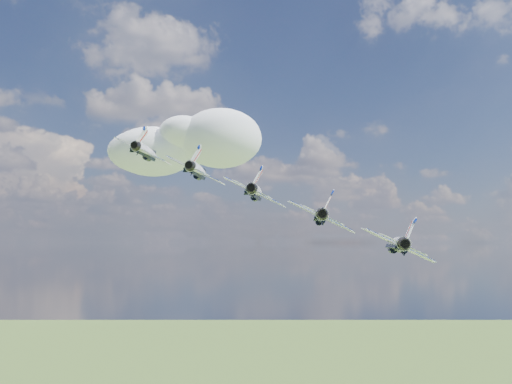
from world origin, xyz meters
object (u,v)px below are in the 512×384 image
object	(u,v)px
jet_2	(256,192)
jet_4	(397,244)
jet_3	(322,216)
jet_1	(198,171)
jet_0	(147,152)

from	to	relation	value
jet_2	jet_4	xyz separation A→B (m)	(13.73, -15.05, -7.46)
jet_4	jet_3	bearing A→B (deg)	156.85
jet_1	jet_2	xyz separation A→B (m)	(6.87, -7.52, -3.73)
jet_4	jet_1	bearing A→B (deg)	156.85
jet_3	jet_4	xyz separation A→B (m)	(6.87, -7.52, -3.73)
jet_1	jet_3	bearing A→B (deg)	-23.15
jet_1	jet_4	xyz separation A→B (m)	(20.60, -22.57, -11.19)
jet_1	jet_4	world-z (taller)	jet_1
jet_2	jet_3	bearing A→B (deg)	-23.15
jet_3	jet_4	world-z (taller)	jet_3
jet_1	jet_0	bearing A→B (deg)	156.85
jet_0	jet_2	bearing A→B (deg)	-23.15
jet_0	jet_3	bearing A→B (deg)	-23.15
jet_4	jet_2	bearing A→B (deg)	156.85
jet_0	jet_2	distance (m)	21.69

